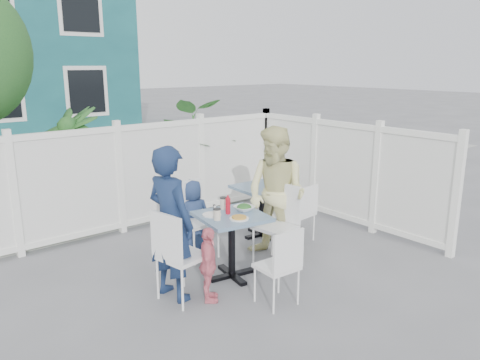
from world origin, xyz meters
TOP-DOWN VIEW (x-y plane):
  - ground at (0.00, 0.00)m, footprint 80.00×80.00m
  - near_sidewalk at (0.00, 3.80)m, footprint 24.00×2.60m
  - street at (0.00, 7.50)m, footprint 24.00×5.00m
  - fence_back at (0.10, 2.40)m, footprint 5.86×0.08m
  - fence_right at (3.00, 0.60)m, footprint 0.08×3.66m
  - potted_shrub_a at (-0.35, 3.10)m, footprint 1.24×1.24m
  - potted_shrub_b at (1.92, 3.00)m, footprint 2.05×2.12m
  - main_table at (0.42, 0.16)m, footprint 0.84×0.84m
  - spare_table at (1.61, 0.96)m, footprint 0.74×0.74m
  - chair_left at (-0.40, 0.06)m, footprint 0.51×0.52m
  - chair_right at (1.15, 0.12)m, footprint 0.49×0.51m
  - chair_back at (0.43, 0.98)m, footprint 0.47×0.45m
  - chair_near at (0.38, -0.71)m, footprint 0.41×0.40m
  - chair_spare at (1.89, 0.41)m, footprint 0.41×0.40m
  - man at (-0.37, 0.19)m, footprint 0.50×0.67m
  - woman at (1.19, 0.22)m, footprint 0.80×0.95m
  - boy at (0.49, 1.09)m, footprint 0.55×0.43m
  - toddler at (-0.14, -0.14)m, footprint 0.44×0.51m
  - plate_main at (0.39, -0.02)m, footprint 0.22×0.22m
  - plate_side at (0.23, 0.28)m, footprint 0.22×0.22m
  - salad_bowl at (0.63, 0.18)m, footprint 0.23×0.23m
  - coffee_cup_a at (0.18, 0.12)m, footprint 0.08×0.08m
  - coffee_cup_b at (0.49, 0.39)m, footprint 0.09×0.09m
  - ketchup_bottle at (0.41, 0.21)m, footprint 0.06×0.06m
  - salt_shaker at (0.34, 0.38)m, footprint 0.03×0.03m
  - pepper_shaker at (0.36, 0.42)m, footprint 0.03×0.03m

SIDE VIEW (x-z plane):
  - ground at x=0.00m, z-range 0.00..0.00m
  - street at x=0.00m, z-range 0.00..0.01m
  - near_sidewalk at x=0.00m, z-range 0.00..0.01m
  - toddler at x=-0.14m, z-range 0.00..0.82m
  - chair_spare at x=1.89m, z-range 0.07..0.90m
  - chair_near at x=0.38m, z-range 0.07..0.92m
  - boy at x=0.49m, z-range 0.00..1.00m
  - chair_back at x=0.43m, z-range 0.08..1.08m
  - spare_table at x=1.61m, z-range 0.21..0.95m
  - chair_left at x=-0.40m, z-range 0.08..1.09m
  - chair_right at x=1.15m, z-range 0.08..1.09m
  - main_table at x=0.42m, z-range 0.21..0.99m
  - plate_main at x=0.39m, z-range 0.77..0.79m
  - plate_side at x=0.23m, z-range 0.77..0.79m
  - fence_right at x=3.00m, z-range -0.02..1.58m
  - fence_back at x=0.10m, z-range -0.02..1.58m
  - salad_bowl at x=0.63m, z-range 0.77..0.83m
  - salt_shaker at x=0.34m, z-range 0.77..0.84m
  - pepper_shaker at x=0.36m, z-range 0.77..0.84m
  - man at x=-0.37m, z-range 0.00..1.67m
  - coffee_cup_a at x=0.18m, z-range 0.77..0.89m
  - coffee_cup_b at x=0.49m, z-range 0.77..0.90m
  - woman at x=1.19m, z-range 0.00..1.72m
  - ketchup_bottle at x=0.41m, z-range 0.77..0.96m
  - potted_shrub_b at x=1.92m, z-range 0.00..1.81m
  - potted_shrub_a at x=-0.35m, z-range 0.00..1.84m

